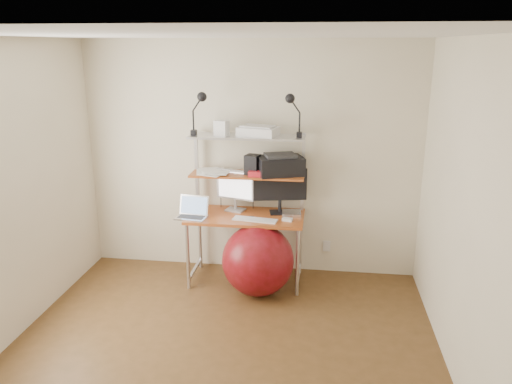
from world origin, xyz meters
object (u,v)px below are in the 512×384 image
Objects in this scene: monitor_silver at (235,187)px; monitor_black at (280,187)px; exercise_ball at (258,260)px; printer at (280,165)px; laptop at (193,213)px.

monitor_silver is 0.48m from monitor_black.
monitor_black is at bearing 65.85° from exercise_ball.
printer reaches higher than monitor_black.
monitor_black reaches higher than monitor_silver.
exercise_ball is at bearing -125.35° from monitor_black.
laptop is 0.82m from exercise_ball.
laptop is (-0.87, -0.26, -0.23)m from monitor_black.
monitor_black reaches higher than laptop.
laptop is at bearing 168.63° from exercise_ball.
printer is (-0.00, 0.01, 0.23)m from monitor_black.
exercise_ball is (0.69, -0.14, -0.42)m from laptop.
monitor_silver is at bearing 166.26° from monitor_black.
printer reaches higher than monitor_silver.
printer is 0.73× the size of exercise_ball.
monitor_silver is at bearing 125.38° from exercise_ball.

